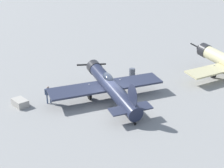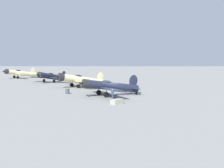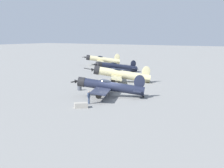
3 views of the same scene
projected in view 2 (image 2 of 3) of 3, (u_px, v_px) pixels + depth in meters
The scene contains 8 objects.
ground_plane at pixel (112, 96), 41.06m from camera, with size 400.00×400.00×0.00m, color gray.
airplane_foreground at pixel (109, 86), 40.72m from camera, with size 9.44×10.35×3.21m.
airplane_mid_apron at pixel (81, 80), 53.74m from camera, with size 10.58×10.54×3.14m.
airplane_far_line at pixel (52, 77), 66.12m from camera, with size 11.03×11.24×2.85m.
airplane_outer_stand at pixel (20, 73), 79.99m from camera, with size 8.91×9.03×3.24m.
ground_crew_mechanic at pixel (113, 94), 35.48m from camera, with size 0.33×0.60×1.61m.
equipment_crate at pixel (117, 102), 33.19m from camera, with size 1.75×1.74×0.61m.
fuel_drum at pixel (67, 91), 43.18m from camera, with size 0.69×0.69×0.82m.
Camera 2 is at (-0.57, 40.73, 5.46)m, focal length 42.70 mm.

